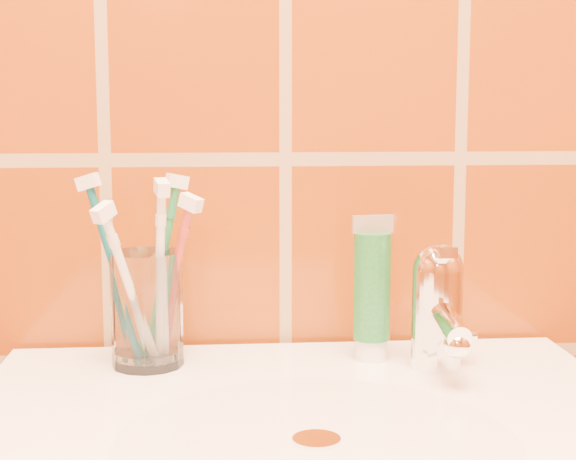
{
  "coord_description": "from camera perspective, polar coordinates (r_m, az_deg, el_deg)",
  "views": [
    {
      "loc": [
        -0.07,
        0.3,
        1.1
      ],
      "look_at": [
        -0.01,
        1.08,
        0.98
      ],
      "focal_mm": 55.0,
      "sensor_mm": 36.0,
      "label": 1
    }
  ],
  "objects": [
    {
      "name": "toothbrush_4",
      "position": [
        0.82,
        -10.15,
        -3.83
      ],
      "size": [
        0.13,
        0.14,
        0.18
      ],
      "primitive_type": null,
      "rotation": [
        0.4,
        0.0,
        -0.66
      ],
      "color": "silver",
      "rests_on": "glass_tumbler"
    },
    {
      "name": "glass_tumbler",
      "position": [
        0.85,
        -9.11,
        -5.07
      ],
      "size": [
        0.09,
        0.09,
        0.11
      ],
      "primitive_type": "cylinder",
      "rotation": [
        0.0,
        0.0,
        0.32
      ],
      "color": "white",
      "rests_on": "pedestal_sink"
    },
    {
      "name": "toothbrush_3",
      "position": [
        0.83,
        -8.31,
        -2.96
      ],
      "size": [
        0.06,
        0.1,
        0.2
      ],
      "primitive_type": null,
      "rotation": [
        0.21,
        0.0,
        0.27
      ],
      "color": "white",
      "rests_on": "glass_tumbler"
    },
    {
      "name": "faucet",
      "position": [
        0.84,
        9.69,
        -4.65
      ],
      "size": [
        0.05,
        0.11,
        0.12
      ],
      "color": "white",
      "rests_on": "pedestal_sink"
    },
    {
      "name": "toothbrush_1",
      "position": [
        0.85,
        -11.05,
        -2.71
      ],
      "size": [
        0.12,
        0.1,
        0.19
      ],
      "primitive_type": null,
      "rotation": [
        0.3,
        0.0,
        -1.92
      ],
      "color": "#0B5162",
      "rests_on": "glass_tumbler"
    },
    {
      "name": "toothpaste_tube",
      "position": [
        0.86,
        5.44,
        -4.05
      ],
      "size": [
        0.04,
        0.04,
        0.14
      ],
      "rotation": [
        0.0,
        0.0,
        0.15
      ],
      "color": "white",
      "rests_on": "pedestal_sink"
    },
    {
      "name": "toothbrush_2",
      "position": [
        0.86,
        -8.24,
        -2.54
      ],
      "size": [
        0.1,
        0.09,
        0.19
      ],
      "primitive_type": null,
      "rotation": [
        0.22,
        0.0,
        2.03
      ],
      "color": "#1F7645",
      "rests_on": "glass_tumbler"
    },
    {
      "name": "toothbrush_0",
      "position": [
        0.84,
        -7.5,
        -3.35
      ],
      "size": [
        0.12,
        0.11,
        0.18
      ],
      "primitive_type": null,
      "rotation": [
        0.3,
        0.0,
        0.92
      ],
      "color": "#A22E22",
      "rests_on": "glass_tumbler"
    }
  ]
}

